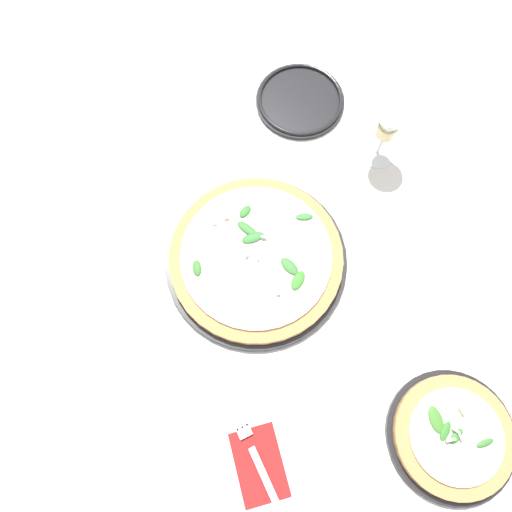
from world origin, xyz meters
The scene contains 7 objects.
ground_plane centered at (0.00, 0.00, 0.00)m, with size 6.00×6.00×0.00m, color silver.
pizza_arugula_main centered at (0.03, 0.03, 0.02)m, with size 0.35×0.35×0.05m.
pizza_personal_side centered at (-0.37, -0.19, 0.02)m, with size 0.22×0.22×0.05m.
wine_glass centered at (0.19, -0.28, 0.10)m, with size 0.08×0.08×0.14m.
napkin centered at (-0.32, 0.14, 0.00)m, with size 0.12×0.08×0.01m.
fork centered at (-0.31, 0.14, 0.01)m, with size 0.19×0.04×0.00m.
side_plate_white centered at (0.35, -0.16, 0.01)m, with size 0.19×0.19×0.02m.
Camera 1 is at (-0.26, 0.13, 0.91)m, focal length 35.00 mm.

